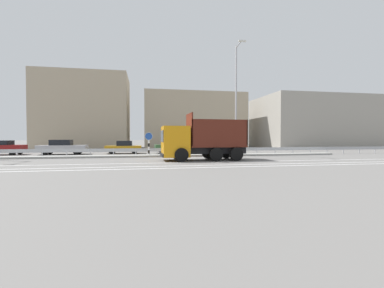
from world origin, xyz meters
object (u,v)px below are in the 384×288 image
(parked_car_4, at_px, (173,147))
(parked_car_2, at_px, (63,147))
(street_lamp_1, at_px, (236,96))
(parked_car_5, at_px, (211,147))
(dump_truck, at_px, (193,143))
(median_road_sign, at_px, (149,144))
(parked_car_1, at_px, (3,148))
(parked_car_3, at_px, (124,147))

(parked_car_4, bearing_deg, parked_car_2, 87.67)
(street_lamp_1, height_order, parked_car_5, street_lamp_1)
(parked_car_2, height_order, parked_car_4, parked_car_2)
(dump_truck, bearing_deg, median_road_sign, 38.26)
(parked_car_4, xyz_separation_m, parked_car_5, (4.48, -0.20, -0.05))
(street_lamp_1, bearing_deg, parked_car_5, 103.57)
(dump_truck, relative_size, parked_car_5, 1.72)
(dump_truck, relative_size, parked_car_4, 1.67)
(street_lamp_1, height_order, parked_car_1, street_lamp_1)
(street_lamp_1, bearing_deg, parked_car_4, 136.73)
(parked_car_2, distance_m, parked_car_3, 6.37)
(median_road_sign, relative_size, street_lamp_1, 0.21)
(parked_car_4, relative_size, parked_car_5, 1.03)
(parked_car_1, relative_size, parked_car_3, 0.99)
(median_road_sign, relative_size, parked_car_4, 0.56)
(parked_car_1, bearing_deg, median_road_sign, 68.20)
(dump_truck, xyz_separation_m, parked_car_4, (-0.61, 9.47, -0.60))
(dump_truck, xyz_separation_m, parked_car_2, (-12.46, 9.43, -0.59))
(median_road_sign, height_order, parked_car_5, median_road_sign)
(parked_car_3, xyz_separation_m, parked_car_5, (9.98, -0.59, -0.01))
(median_road_sign, distance_m, parked_car_2, 10.51)
(parked_car_1, relative_size, parked_car_4, 0.96)
(parked_car_1, xyz_separation_m, parked_car_5, (22.23, -0.57, -0.05))
(parked_car_2, xyz_separation_m, parked_car_5, (16.33, -0.17, -0.07))
(street_lamp_1, xyz_separation_m, parked_car_4, (-5.74, 5.40, -5.14))
(median_road_sign, bearing_deg, street_lamp_1, -0.37)
(median_road_sign, distance_m, parked_car_1, 16.01)
(parked_car_5, bearing_deg, dump_truck, 158.76)
(parked_car_4, bearing_deg, median_road_sign, 149.96)
(median_road_sign, relative_size, parked_car_5, 0.58)
(median_road_sign, relative_size, parked_car_1, 0.58)
(street_lamp_1, relative_size, parked_car_2, 2.20)
(median_road_sign, relative_size, parked_car_3, 0.58)
(street_lamp_1, height_order, parked_car_2, street_lamp_1)
(median_road_sign, xyz_separation_m, parked_car_3, (-2.70, 5.74, -0.48))
(parked_car_1, bearing_deg, parked_car_2, 85.24)
(dump_truck, distance_m, street_lamp_1, 7.96)
(parked_car_3, bearing_deg, median_road_sign, -155.15)
(parked_car_1, distance_m, parked_car_4, 17.75)
(parked_car_1, height_order, parked_car_5, parked_car_1)
(dump_truck, distance_m, parked_car_5, 10.06)
(dump_truck, xyz_separation_m, parked_car_5, (3.88, 9.26, -0.66))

